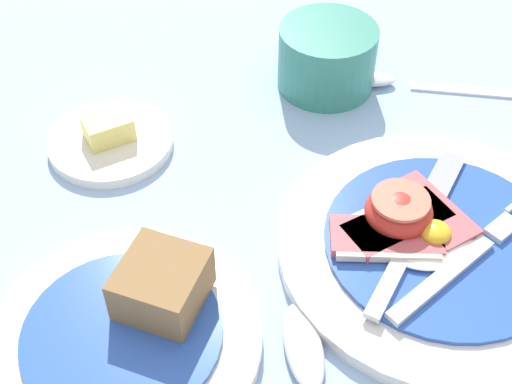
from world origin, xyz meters
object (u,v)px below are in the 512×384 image
teaspoon_by_saucer (387,81)px  bread_plate (130,329)px  sugar_cup (327,56)px  teaspoon_near_cup (311,383)px  breakfast_plate (435,242)px  butter_dish (110,139)px

teaspoon_by_saucer → bread_plate: bearing=61.7°
sugar_cup → teaspoon_near_cup: sugar_cup is taller
breakfast_plate → butter_dish: (-0.22, 0.19, -0.00)m
butter_dish → teaspoon_near_cup: bearing=-71.5°
butter_dish → teaspoon_by_saucer: (0.27, 0.01, -0.00)m
breakfast_plate → teaspoon_near_cup: (-0.13, -0.08, -0.01)m
teaspoon_near_cup → breakfast_plate: bearing=-48.9°
bread_plate → butter_dish: (0.02, 0.20, -0.00)m
breakfast_plate → butter_dish: size_ratio=2.28×
sugar_cup → teaspoon_by_saucer: bearing=-17.7°
sugar_cup → butter_dish: sugar_cup is taller
bread_plate → teaspoon_near_cup: (0.11, -0.07, -0.01)m
bread_plate → sugar_cup: 0.33m
breakfast_plate → teaspoon_near_cup: bearing=-147.4°
bread_plate → teaspoon_near_cup: size_ratio=0.98×
breakfast_plate → teaspoon_by_saucer: bearing=76.0°
butter_dish → teaspoon_by_saucer: bearing=2.8°
sugar_cup → teaspoon_near_cup: (-0.12, -0.30, -0.03)m
bread_plate → teaspoon_near_cup: 0.13m
butter_dish → breakfast_plate: bearing=-40.9°
butter_dish → teaspoon_near_cup: butter_dish is taller
breakfast_plate → butter_dish: breakfast_plate is taller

